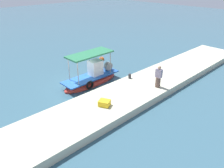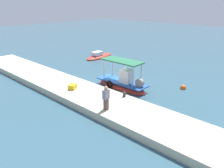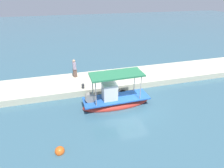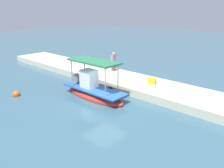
# 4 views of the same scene
# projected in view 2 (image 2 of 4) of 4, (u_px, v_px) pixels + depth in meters

# --- Properties ---
(ground_plane) EXTENTS (120.00, 120.00, 0.00)m
(ground_plane) POSITION_uv_depth(u_px,v_px,m) (114.00, 84.00, 22.58)
(ground_plane) COLOR #365B6C
(dock_quay) EXTENTS (36.00, 3.99, 0.58)m
(dock_quay) POSITION_uv_depth(u_px,v_px,m) (81.00, 93.00, 19.57)
(dock_quay) COLOR beige
(dock_quay) RESTS_ON ground_plane
(main_fishing_boat) EXTENTS (5.50, 1.85, 3.12)m
(main_fishing_boat) POSITION_uv_depth(u_px,v_px,m) (122.00, 83.00, 21.35)
(main_fishing_boat) COLOR red
(main_fishing_boat) RESTS_ON ground_plane
(fisherman_near_bollard) EXTENTS (0.43, 0.53, 1.80)m
(fisherman_near_bollard) POSITION_uv_depth(u_px,v_px,m) (106.00, 99.00, 15.86)
(fisherman_near_bollard) COLOR brown
(fisherman_near_bollard) RESTS_ON dock_quay
(mooring_bollard) EXTENTS (0.24, 0.24, 0.41)m
(mooring_bollard) POSITION_uv_depth(u_px,v_px,m) (124.00, 94.00, 18.15)
(mooring_bollard) COLOR #2D2D33
(mooring_bollard) RESTS_ON dock_quay
(cargo_crate) EXTENTS (0.87, 0.93, 0.41)m
(cargo_crate) POSITION_uv_depth(u_px,v_px,m) (72.00, 87.00, 19.75)
(cargo_crate) COLOR gold
(cargo_crate) RESTS_ON dock_quay
(marker_buoy) EXTENTS (0.56, 0.56, 0.56)m
(marker_buoy) POSITION_uv_depth(u_px,v_px,m) (183.00, 88.00, 21.34)
(marker_buoy) COLOR #DD581B
(marker_buoy) RESTS_ON ground_plane
(moored_boat_near) EXTENTS (2.16, 5.18, 1.21)m
(moored_boat_near) POSITION_uv_depth(u_px,v_px,m) (99.00, 56.00, 32.84)
(moored_boat_near) COLOR red
(moored_boat_near) RESTS_ON ground_plane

